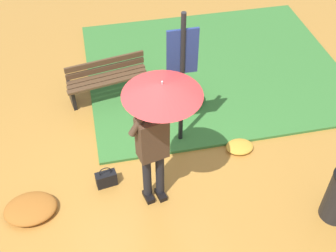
{
  "coord_description": "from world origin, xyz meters",
  "views": [
    {
      "loc": [
        -0.45,
        -3.86,
        5.02
      ],
      "look_at": [
        0.43,
        0.34,
        0.85
      ],
      "focal_mm": 45.87,
      "sensor_mm": 36.0,
      "label": 1
    }
  ],
  "objects_px": {
    "info_sign_post": "(182,67)",
    "handbag": "(106,179)",
    "park_bench": "(107,80)",
    "person_with_umbrella": "(158,114)"
  },
  "relations": [
    {
      "from": "info_sign_post",
      "to": "park_bench",
      "type": "xyz_separation_m",
      "value": [
        -1.01,
        1.28,
        -1.04
      ]
    },
    {
      "from": "info_sign_post",
      "to": "handbag",
      "type": "distance_m",
      "value": 1.94
    },
    {
      "from": "person_with_umbrella",
      "to": "park_bench",
      "type": "distance_m",
      "value": 2.6
    },
    {
      "from": "person_with_umbrella",
      "to": "park_bench",
      "type": "relative_size",
      "value": 1.45
    },
    {
      "from": "person_with_umbrella",
      "to": "info_sign_post",
      "type": "xyz_separation_m",
      "value": [
        0.54,
        1.0,
        -0.11
      ]
    },
    {
      "from": "info_sign_post",
      "to": "handbag",
      "type": "bearing_deg",
      "value": -151.88
    },
    {
      "from": "person_with_umbrella",
      "to": "handbag",
      "type": "distance_m",
      "value": 1.63
    },
    {
      "from": "person_with_umbrella",
      "to": "handbag",
      "type": "xyz_separation_m",
      "value": [
        -0.72,
        0.32,
        -1.42
      ]
    },
    {
      "from": "handbag",
      "to": "park_bench",
      "type": "relative_size",
      "value": 0.26
    },
    {
      "from": "handbag",
      "to": "person_with_umbrella",
      "type": "bearing_deg",
      "value": -24.14
    }
  ]
}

